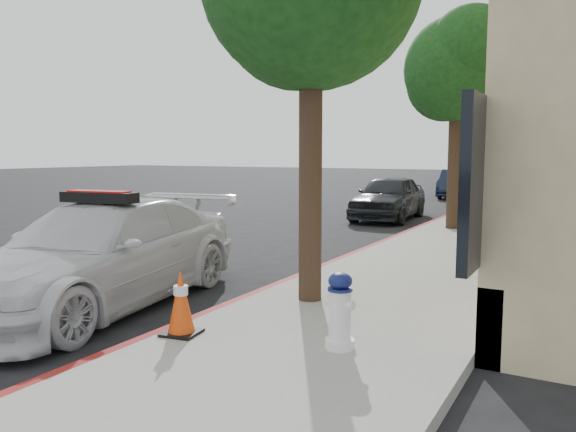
# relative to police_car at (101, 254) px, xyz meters

# --- Properties ---
(ground) EXTENTS (120.00, 120.00, 0.00)m
(ground) POSITION_rel_police_car_xyz_m (-0.30, 3.14, -0.71)
(ground) COLOR black
(ground) RESTS_ON ground
(sidewalk) EXTENTS (3.20, 50.00, 0.15)m
(sidewalk) POSITION_rel_police_car_xyz_m (3.30, 13.14, -0.64)
(sidewalk) COLOR gray
(sidewalk) RESTS_ON ground
(curb_strip) EXTENTS (0.12, 50.00, 0.15)m
(curb_strip) POSITION_rel_police_car_xyz_m (1.76, 13.14, -0.64)
(curb_strip) COLOR maroon
(curb_strip) RESTS_ON ground
(tower_left) EXTENTS (18.00, 14.00, 60.00)m
(tower_left) POSITION_rel_police_car_xyz_m (-4.30, 123.14, 29.29)
(tower_left) COLOR #9EA8B7
(tower_left) RESTS_ON ground
(tree_mid) EXTENTS (2.77, 2.64, 5.43)m
(tree_mid) POSITION_rel_police_car_xyz_m (2.63, 9.13, 3.45)
(tree_mid) COLOR black
(tree_mid) RESTS_ON sidewalk
(tree_far) EXTENTS (3.10, 3.00, 5.81)m
(tree_far) POSITION_rel_police_car_xyz_m (2.63, 17.13, 3.67)
(tree_far) COLOR black
(tree_far) RESTS_ON sidewalk
(police_car) EXTENTS (2.65, 5.12, 1.57)m
(police_car) POSITION_rel_police_car_xyz_m (0.00, 0.00, 0.00)
(police_car) COLOR silver
(police_car) RESTS_ON ground
(parked_car_mid) EXTENTS (1.89, 4.18, 1.39)m
(parked_car_mid) POSITION_rel_police_car_xyz_m (0.13, 11.41, -0.02)
(parked_car_mid) COLOR #212429
(parked_car_mid) RESTS_ON ground
(parked_car_far) EXTENTS (1.81, 4.04, 1.29)m
(parked_car_far) POSITION_rel_police_car_xyz_m (0.09, 20.96, -0.07)
(parked_car_far) COLOR #131D31
(parked_car_far) RESTS_ON ground
(fire_hydrant) EXTENTS (0.32, 0.29, 0.76)m
(fire_hydrant) POSITION_rel_police_car_xyz_m (3.70, -0.38, -0.19)
(fire_hydrant) COLOR white
(fire_hydrant) RESTS_ON sidewalk
(traffic_cone) EXTENTS (0.42, 0.42, 0.70)m
(traffic_cone) POSITION_rel_police_car_xyz_m (2.05, -0.80, -0.22)
(traffic_cone) COLOR black
(traffic_cone) RESTS_ON sidewalk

